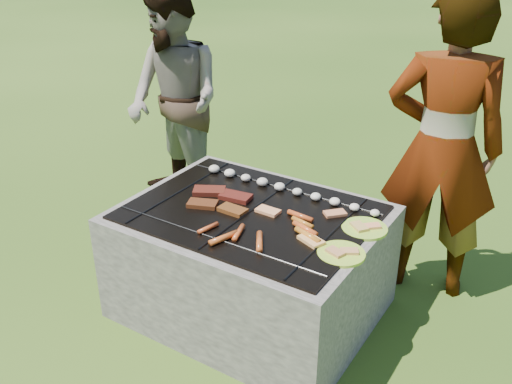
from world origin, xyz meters
TOP-DOWN VIEW (x-y plane):
  - lawn at (0.00, 0.00)m, footprint 60.00×60.00m
  - fire_pit at (0.00, 0.00)m, footprint 1.30×1.00m
  - mushrooms at (-0.01, 0.29)m, footprint 1.06×0.06m
  - pork_slabs at (-0.20, 0.01)m, footprint 0.40×0.29m
  - sausages at (0.21, -0.14)m, footprint 0.54×0.48m
  - bread_on_grate at (0.28, 0.02)m, footprint 0.45×0.42m
  - plate_far at (0.56, 0.15)m, footprint 0.28×0.28m
  - plate_near at (0.56, -0.12)m, footprint 0.29×0.29m
  - cook at (0.73, 0.75)m, footprint 0.71×0.55m
  - bystander at (-1.15, 0.79)m, footprint 0.92×0.81m

SIDE VIEW (x-z plane):
  - lawn at x=0.00m, z-range 0.00..0.00m
  - fire_pit at x=0.00m, z-range -0.03..0.59m
  - plate_near at x=0.56m, z-range 0.59..0.62m
  - plate_far at x=0.56m, z-range 0.59..0.62m
  - bread_on_grate at x=0.28m, z-range 0.61..0.63m
  - pork_slabs at x=-0.20m, z-range 0.61..0.64m
  - sausages at x=0.21m, z-range 0.61..0.64m
  - mushrooms at x=-0.01m, z-range 0.61..0.65m
  - bystander at x=-1.15m, z-range 0.00..1.58m
  - cook at x=0.73m, z-range 0.00..1.72m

